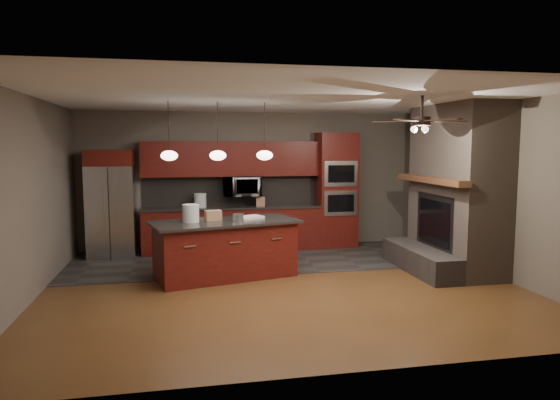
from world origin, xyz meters
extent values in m
plane|color=brown|center=(0.00, 0.00, 0.00)|extent=(7.00, 7.00, 0.00)
cube|color=white|center=(0.00, 0.00, 2.80)|extent=(7.00, 6.00, 0.02)
cube|color=#665E52|center=(0.00, 3.00, 1.40)|extent=(7.00, 0.02, 2.80)
cube|color=#665E52|center=(3.50, 0.00, 1.40)|extent=(0.02, 6.00, 2.80)
cube|color=#665E52|center=(-3.50, 0.00, 1.40)|extent=(0.02, 6.00, 2.80)
cube|color=#32302D|center=(0.00, 1.80, 0.01)|extent=(7.00, 2.40, 0.01)
cube|color=brown|center=(3.10, 0.40, 1.40)|extent=(0.80, 2.00, 2.80)
cube|color=#413935|center=(2.45, 0.40, 0.20)|extent=(0.50, 2.00, 0.40)
cube|color=#2D2D30|center=(2.72, 0.40, 0.83)|extent=(0.05, 1.20, 0.95)
cube|color=black|center=(2.70, 0.40, 0.83)|extent=(0.02, 1.00, 0.75)
cube|color=brown|center=(2.60, 0.40, 1.55)|extent=(0.22, 2.10, 0.10)
cube|color=#601611|center=(-0.48, 2.70, 0.43)|extent=(3.55, 0.60, 0.86)
cube|color=black|center=(-0.48, 2.70, 0.88)|extent=(3.59, 0.64, 0.04)
cube|color=black|center=(-0.48, 2.98, 1.20)|extent=(3.55, 0.03, 0.60)
cube|color=#601611|center=(-0.48, 2.83, 1.85)|extent=(3.55, 0.35, 0.70)
cube|color=#601611|center=(1.70, 2.70, 1.19)|extent=(0.80, 0.60, 2.38)
cube|color=silver|center=(1.70, 2.40, 0.95)|extent=(0.70, 0.03, 0.52)
cube|color=black|center=(1.70, 2.38, 0.95)|extent=(0.55, 0.02, 0.35)
cube|color=silver|center=(1.70, 2.40, 1.55)|extent=(0.70, 0.03, 0.52)
cube|color=black|center=(1.70, 2.38, 1.55)|extent=(0.55, 0.02, 0.35)
imported|color=silver|center=(-0.27, 2.75, 1.30)|extent=(0.73, 0.41, 0.50)
cube|color=silver|center=(-2.79, 2.62, 0.87)|extent=(0.87, 0.72, 1.74)
cube|color=#2D2D30|center=(-2.79, 2.26, 0.87)|extent=(0.02, 0.02, 1.72)
cube|color=silver|center=(-2.89, 2.25, 0.92)|extent=(0.03, 0.03, 0.87)
cube|color=silver|center=(-2.69, 2.25, 0.92)|extent=(0.03, 0.03, 0.87)
cube|color=#601611|center=(-2.79, 2.62, 1.89)|extent=(0.87, 0.72, 0.30)
cube|color=#601611|center=(-0.80, 0.66, 0.44)|extent=(2.31, 1.40, 0.88)
cube|color=black|center=(-0.80, 0.66, 0.90)|extent=(2.49, 1.58, 0.04)
cylinder|color=silver|center=(-1.34, 0.64, 1.06)|extent=(0.36, 0.36, 0.28)
cylinder|color=#B5B4B9|center=(-0.60, 0.59, 0.98)|extent=(0.20, 0.20, 0.12)
cube|color=white|center=(-0.38, 0.82, 0.94)|extent=(0.49, 0.44, 0.04)
cube|color=#A27654|center=(-0.98, 0.76, 1.00)|extent=(0.28, 0.22, 0.16)
cylinder|color=silver|center=(-1.11, 2.70, 1.04)|extent=(0.31, 0.31, 0.27)
cube|color=#A47454|center=(0.09, 2.65, 1.00)|extent=(0.18, 0.15, 0.19)
cylinder|color=black|center=(-1.65, 0.70, 2.41)|extent=(0.01, 0.01, 0.78)
ellipsoid|color=white|center=(-1.65, 0.70, 1.96)|extent=(0.26, 0.26, 0.16)
cylinder|color=black|center=(-0.90, 0.70, 2.41)|extent=(0.01, 0.01, 0.78)
ellipsoid|color=white|center=(-0.90, 0.70, 1.96)|extent=(0.26, 0.26, 0.16)
cylinder|color=black|center=(-0.15, 0.70, 2.41)|extent=(0.01, 0.01, 0.78)
ellipsoid|color=white|center=(-0.15, 0.70, 1.96)|extent=(0.26, 0.26, 0.16)
cylinder|color=black|center=(1.80, -0.80, 2.65)|extent=(0.04, 0.04, 0.30)
cylinder|color=black|center=(1.80, -0.80, 2.45)|extent=(0.24, 0.24, 0.12)
cube|color=black|center=(2.18, -0.80, 2.45)|extent=(0.60, 0.12, 0.01)
cube|color=black|center=(1.92, -0.44, 2.45)|extent=(0.30, 0.61, 0.01)
cube|color=black|center=(1.49, -0.58, 2.45)|extent=(0.56, 0.45, 0.01)
cube|color=black|center=(1.49, -1.02, 2.45)|extent=(0.56, 0.45, 0.01)
cube|color=black|center=(1.92, -1.16, 2.45)|extent=(0.30, 0.61, 0.01)
camera|label=1|loc=(-1.48, -7.24, 2.11)|focal=32.00mm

